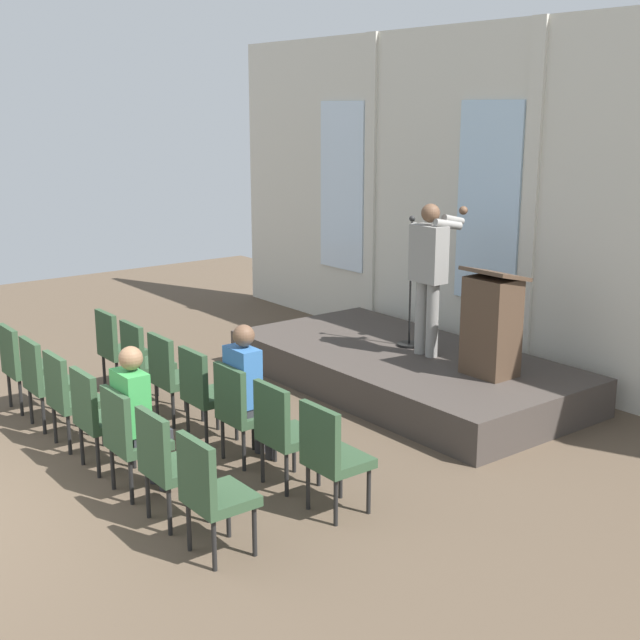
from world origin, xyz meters
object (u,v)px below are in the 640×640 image
lectern (491,324)px  chair_r0_c3 (204,389)px  chair_r1_c6 (211,489)px  chair_r1_c1 (43,377)px  chair_r0_c5 (283,428)px  chair_r0_c6 (331,452)px  speaker (429,268)px  mic_stand (410,318)px  chair_r0_c1 (142,358)px  audience_r0_c4 (248,386)px  chair_r0_c2 (171,373)px  chair_r1_c0 (21,362)px  chair_r1_c4 (130,435)px  chair_r0_c4 (241,407)px  chair_r1_c2 (69,394)px  chair_r0_c0 (116,345)px  chair_r1_c5 (167,460)px  audience_r1_c4 (138,412)px  chair_r1_c3 (97,413)px

lectern → chair_r0_c3: 3.07m
chair_r1_c6 → chair_r1_c1: bearing=180.0°
chair_r0_c5 → chair_r0_c6: same height
speaker → chair_r1_c1: speaker is taller
mic_stand → chair_r0_c1: size_ratio=1.65×
audience_r0_c4 → chair_r1_c6: (1.32, -1.18, -0.19)m
chair_r0_c2 → chair_r1_c0: same height
chair_r1_c4 → chair_r0_c5: bearing=59.0°
chair_r0_c4 → chair_r1_c2: bearing=-140.3°
chair_r0_c0 → chair_r0_c3: bearing=0.0°
chair_r0_c2 → chair_r1_c5: same height
mic_stand → audience_r0_c4: mic_stand is taller
lectern → chair_r0_c5: 2.85m
speaker → chair_r0_c6: bearing=-57.7°
chair_r0_c4 → audience_r0_c4: audience_r0_c4 is taller
chair_r0_c3 → chair_r0_c6: same height
audience_r0_c4 → chair_r1_c4: bearing=-90.0°
chair_r1_c0 → chair_r1_c6: same height
chair_r0_c5 → audience_r1_c4: bearing=-123.0°
chair_r0_c0 → chair_r0_c5: bearing=0.0°
chair_r0_c5 → chair_r1_c1: 2.86m
chair_r1_c3 → chair_r1_c5: bearing=0.0°
lectern → chair_r0_c0: bearing=-138.2°
chair_r0_c3 → chair_r1_c6: size_ratio=1.00×
chair_r0_c0 → chair_r0_c1: size_ratio=1.00×
chair_r0_c4 → chair_r1_c4: bearing=-90.0°
chair_r0_c2 → chair_r0_c6: same height
speaker → chair_r1_c5: (1.12, -3.92, -0.90)m
chair_r1_c0 → chair_r1_c1: same height
speaker → mic_stand: 0.78m
lectern → chair_r0_c3: bearing=-112.4°
chair_r0_c1 → lectern: bearing=48.6°
mic_stand → audience_r0_c4: bearing=-73.3°
lectern → chair_r1_c0: bearing=-128.8°
chair_r0_c6 → lectern: bearing=106.4°
lectern → chair_r0_c4: lectern is taller
chair_r1_c0 → audience_r1_c4: 2.65m
chair_r1_c6 → chair_r1_c4: bearing=180.0°
chair_r0_c0 → chair_r0_c5: same height
lectern → chair_r1_c2: size_ratio=1.23×
chair_r0_c6 → chair_r1_c3: size_ratio=1.00×
chair_r0_c1 → chair_r1_c6: bearing=-18.4°
chair_r0_c6 → chair_r1_c4: same height
speaker → chair_r0_c4: (0.46, -2.82, -0.90)m
audience_r1_c4 → chair_r1_c5: audience_r1_c4 is taller
mic_stand → chair_r1_c4: bearing=-78.1°
chair_r0_c2 → chair_r0_c4: same height
chair_r1_c4 → chair_r1_c5: same height
chair_r0_c6 → chair_r1_c3: (-1.98, -1.10, 0.00)m
mic_stand → chair_r0_c3: mic_stand is taller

